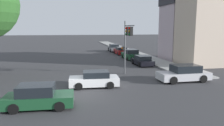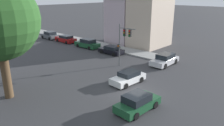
{
  "view_description": "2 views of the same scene",
  "coord_description": "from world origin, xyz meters",
  "px_view_note": "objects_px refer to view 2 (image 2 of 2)",
  "views": [
    {
      "loc": [
        -0.71,
        -15.63,
        4.84
      ],
      "look_at": [
        3.08,
        2.97,
        1.82
      ],
      "focal_mm": 35.0,
      "sensor_mm": 36.0,
      "label": 1
    },
    {
      "loc": [
        -15.94,
        -11.53,
        9.39
      ],
      "look_at": [
        0.98,
        4.05,
        1.95
      ],
      "focal_mm": 35.0,
      "sensor_mm": 36.0,
      "label": 2
    }
  ],
  "objects_px": {
    "crossing_car_0": "(137,103)",
    "parked_car_2": "(66,39)",
    "crossing_car_1": "(128,78)",
    "crossing_car_2": "(165,60)",
    "parked_car_1": "(87,44)",
    "traffic_signal": "(124,38)",
    "parked_car_0": "(111,50)",
    "parked_car_3": "(50,35)"
  },
  "relations": [
    {
      "from": "crossing_car_1",
      "to": "parked_car_1",
      "type": "height_order",
      "value": "parked_car_1"
    },
    {
      "from": "crossing_car_0",
      "to": "parked_car_3",
      "type": "relative_size",
      "value": 0.94
    },
    {
      "from": "parked_car_1",
      "to": "crossing_car_0",
      "type": "bearing_deg",
      "value": 147.56
    },
    {
      "from": "parked_car_1",
      "to": "parked_car_2",
      "type": "bearing_deg",
      "value": -1.99
    },
    {
      "from": "traffic_signal",
      "to": "parked_car_1",
      "type": "xyz_separation_m",
      "value": [
        3.81,
        11.57,
        -3.19
      ]
    },
    {
      "from": "parked_car_1",
      "to": "parked_car_3",
      "type": "bearing_deg",
      "value": -0.6
    },
    {
      "from": "parked_car_0",
      "to": "parked_car_2",
      "type": "relative_size",
      "value": 0.89
    },
    {
      "from": "parked_car_0",
      "to": "parked_car_1",
      "type": "relative_size",
      "value": 0.87
    },
    {
      "from": "crossing_car_0",
      "to": "crossing_car_2",
      "type": "bearing_deg",
      "value": 22.98
    },
    {
      "from": "parked_car_0",
      "to": "crossing_car_2",
      "type": "bearing_deg",
      "value": -176.88
    },
    {
      "from": "traffic_signal",
      "to": "crossing_car_0",
      "type": "distance_m",
      "value": 11.64
    },
    {
      "from": "parked_car_0",
      "to": "parked_car_2",
      "type": "distance_m",
      "value": 12.5
    },
    {
      "from": "traffic_signal",
      "to": "parked_car_1",
      "type": "relative_size",
      "value": 1.16
    },
    {
      "from": "parked_car_2",
      "to": "parked_car_1",
      "type": "bearing_deg",
      "value": 179.71
    },
    {
      "from": "crossing_car_1",
      "to": "parked_car_1",
      "type": "relative_size",
      "value": 0.86
    },
    {
      "from": "crossing_car_2",
      "to": "parked_car_0",
      "type": "bearing_deg",
      "value": -84.95
    },
    {
      "from": "parked_car_3",
      "to": "crossing_car_0",
      "type": "bearing_deg",
      "value": 161.59
    },
    {
      "from": "crossing_car_2",
      "to": "parked_car_1",
      "type": "bearing_deg",
      "value": -87.72
    },
    {
      "from": "crossing_car_0",
      "to": "crossing_car_2",
      "type": "xyz_separation_m",
      "value": [
        12.31,
        4.47,
        0.04
      ]
    },
    {
      "from": "crossing_car_0",
      "to": "parked_car_2",
      "type": "distance_m",
      "value": 28.57
    },
    {
      "from": "crossing_car_0",
      "to": "parked_car_1",
      "type": "distance_m",
      "value": 22.76
    },
    {
      "from": "parked_car_1",
      "to": "parked_car_2",
      "type": "xyz_separation_m",
      "value": [
        0.03,
        6.51,
        -0.07
      ]
    },
    {
      "from": "crossing_car_1",
      "to": "parked_car_3",
      "type": "xyz_separation_m",
      "value": [
        7.46,
        27.19,
        0.11
      ]
    },
    {
      "from": "parked_car_0",
      "to": "parked_car_2",
      "type": "bearing_deg",
      "value": -3.18
    },
    {
      "from": "crossing_car_2",
      "to": "parked_car_2",
      "type": "distance_m",
      "value": 21.61
    },
    {
      "from": "traffic_signal",
      "to": "parked_car_2",
      "type": "distance_m",
      "value": 18.78
    },
    {
      "from": "crossing_car_2",
      "to": "parked_car_2",
      "type": "xyz_separation_m",
      "value": [
        -0.64,
        21.6,
        -0.06
      ]
    },
    {
      "from": "parked_car_3",
      "to": "parked_car_2",
      "type": "bearing_deg",
      "value": -175.58
    },
    {
      "from": "parked_car_2",
      "to": "crossing_car_0",
      "type": "bearing_deg",
      "value": 155.89
    },
    {
      "from": "traffic_signal",
      "to": "crossing_car_0",
      "type": "height_order",
      "value": "traffic_signal"
    },
    {
      "from": "crossing_car_2",
      "to": "crossing_car_1",
      "type": "bearing_deg",
      "value": 1.96
    },
    {
      "from": "traffic_signal",
      "to": "parked_car_0",
      "type": "xyz_separation_m",
      "value": [
        3.64,
        5.59,
        -3.3
      ]
    },
    {
      "from": "crossing_car_1",
      "to": "crossing_car_0",
      "type": "bearing_deg",
      "value": 49.72
    },
    {
      "from": "crossing_car_2",
      "to": "parked_car_1",
      "type": "xyz_separation_m",
      "value": [
        -0.68,
        15.09,
        0.02
      ]
    },
    {
      "from": "traffic_signal",
      "to": "parked_car_3",
      "type": "relative_size",
      "value": 1.24
    },
    {
      "from": "parked_car_2",
      "to": "crossing_car_1",
      "type": "bearing_deg",
      "value": 160.63
    },
    {
      "from": "parked_car_2",
      "to": "parked_car_3",
      "type": "relative_size",
      "value": 1.05
    },
    {
      "from": "traffic_signal",
      "to": "crossing_car_2",
      "type": "height_order",
      "value": "traffic_signal"
    },
    {
      "from": "crossing_car_0",
      "to": "parked_car_0",
      "type": "relative_size",
      "value": 1.01
    },
    {
      "from": "traffic_signal",
      "to": "crossing_car_1",
      "type": "relative_size",
      "value": 1.35
    },
    {
      "from": "crossing_car_0",
      "to": "parked_car_3",
      "type": "bearing_deg",
      "value": 73.01
    },
    {
      "from": "traffic_signal",
      "to": "crossing_car_1",
      "type": "bearing_deg",
      "value": 37.67
    }
  ]
}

